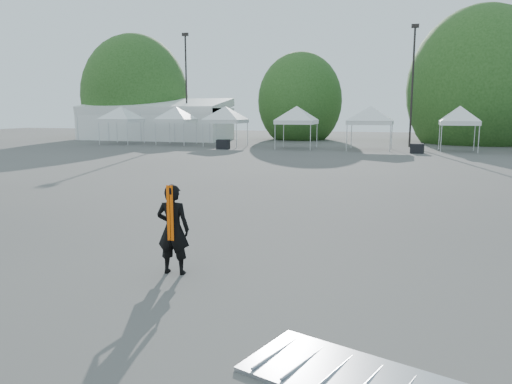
# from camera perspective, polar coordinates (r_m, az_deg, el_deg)

# --- Properties ---
(ground) EXTENTS (120.00, 120.00, 0.00)m
(ground) POSITION_cam_1_polar(r_m,az_deg,el_deg) (12.06, 2.45, -5.17)
(ground) COLOR #474442
(ground) RESTS_ON ground
(marquee) EXTENTS (15.00, 6.25, 4.23)m
(marquee) POSITION_cam_1_polar(r_m,az_deg,el_deg) (52.59, -11.42, 8.03)
(marquee) COLOR white
(marquee) RESTS_ON ground
(light_pole_west) EXTENTS (0.60, 0.25, 10.30)m
(light_pole_west) POSITION_cam_1_polar(r_m,az_deg,el_deg) (49.97, -7.98, 12.42)
(light_pole_west) COLOR black
(light_pole_west) RESTS_ON ground
(light_pole_east) EXTENTS (0.60, 0.25, 9.80)m
(light_pole_east) POSITION_cam_1_polar(r_m,az_deg,el_deg) (43.38, 17.47, 12.23)
(light_pole_east) COLOR black
(light_pole_east) RESTS_ON ground
(tree_far_w) EXTENTS (4.80, 4.80, 7.30)m
(tree_far_w) POSITION_cam_1_polar(r_m,az_deg,el_deg) (57.18, -13.65, 10.62)
(tree_far_w) COLOR #382314
(tree_far_w) RESTS_ON ground
(tree_mid_w) EXTENTS (4.16, 4.16, 6.33)m
(tree_mid_w) POSITION_cam_1_polar(r_m,az_deg,el_deg) (52.46, 5.04, 10.31)
(tree_mid_w) COLOR #382314
(tree_mid_w) RESTS_ON ground
(tree_mid_e) EXTENTS (5.12, 5.12, 7.79)m
(tree_mid_e) POSITION_cam_1_polar(r_m,az_deg,el_deg) (50.71, 24.30, 10.60)
(tree_mid_e) COLOR #382314
(tree_mid_e) RESTS_ON ground
(tent_a) EXTENTS (4.29, 4.29, 3.88)m
(tent_a) POSITION_cam_1_polar(r_m,az_deg,el_deg) (46.74, -15.18, 9.08)
(tent_a) COLOR silver
(tent_a) RESTS_ON ground
(tent_b) EXTENTS (4.06, 4.06, 3.88)m
(tent_b) POSITION_cam_1_polar(r_m,az_deg,el_deg) (44.67, -9.15, 9.29)
(tent_b) COLOR silver
(tent_b) RESTS_ON ground
(tent_c) EXTENTS (4.40, 4.40, 3.88)m
(tent_c) POSITION_cam_1_polar(r_m,az_deg,el_deg) (42.32, -3.51, 9.39)
(tent_c) COLOR silver
(tent_c) RESTS_ON ground
(tent_d) EXTENTS (4.19, 4.19, 3.88)m
(tent_d) POSITION_cam_1_polar(r_m,az_deg,el_deg) (39.56, 4.68, 9.38)
(tent_d) COLOR silver
(tent_d) RESTS_ON ground
(tent_e) EXTENTS (4.72, 4.72, 3.88)m
(tent_e) POSITION_cam_1_polar(r_m,az_deg,el_deg) (39.22, 12.99, 9.18)
(tent_e) COLOR silver
(tent_e) RESTS_ON ground
(tent_f) EXTENTS (3.80, 3.80, 3.88)m
(tent_f) POSITION_cam_1_polar(r_m,az_deg,el_deg) (39.61, 22.29, 8.72)
(tent_f) COLOR silver
(tent_f) RESTS_ON ground
(man) EXTENTS (0.65, 0.46, 1.69)m
(man) POSITION_cam_1_polar(r_m,az_deg,el_deg) (9.36, -9.46, -4.20)
(man) COLOR black
(man) RESTS_ON ground
(barrier_mid) EXTENTS (2.68, 1.92, 0.08)m
(barrier_mid) POSITION_cam_1_polar(r_m,az_deg,el_deg) (6.10, 10.84, -20.12)
(barrier_mid) COLOR #ABAEB3
(barrier_mid) RESTS_ON ground
(crate_west) EXTENTS (1.01, 0.81, 0.74)m
(crate_west) POSITION_cam_1_polar(r_m,az_deg,el_deg) (39.19, -3.78, 5.46)
(crate_west) COLOR black
(crate_west) RESTS_ON ground
(crate_mid) EXTENTS (0.98, 0.81, 0.69)m
(crate_mid) POSITION_cam_1_polar(r_m,az_deg,el_deg) (37.05, 17.93, 4.76)
(crate_mid) COLOR black
(crate_mid) RESTS_ON ground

